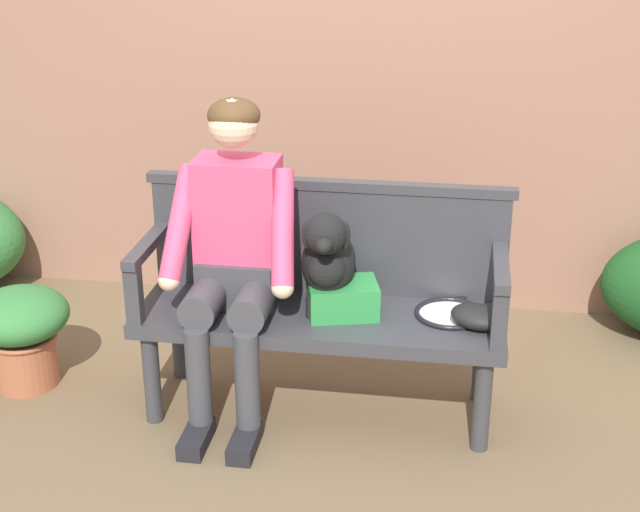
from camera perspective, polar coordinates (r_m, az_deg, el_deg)
ground_plane at (r=4.05m, az=-0.00°, el=-9.43°), size 40.00×40.00×0.00m
brick_garden_fence at (r=4.81m, az=2.42°, el=11.03°), size 8.00×0.30×2.37m
garden_bench at (r=3.85m, az=-0.00°, el=-4.33°), size 1.52×0.51×0.47m
bench_backrest at (r=3.92m, az=0.50°, el=1.29°), size 1.56×0.06×0.50m
bench_armrest_left_end at (r=3.83m, az=-10.90°, el=-0.53°), size 0.06×0.51×0.28m
bench_armrest_right_end at (r=3.62m, az=11.09°, el=-1.91°), size 0.06×0.51×0.28m
person_seated at (r=3.76m, az=-5.33°, el=0.50°), size 0.56×0.65×1.34m
dog_on_bench at (r=3.73m, az=0.49°, el=-0.18°), size 0.24×0.47×0.47m
tennis_racket at (r=3.85m, az=8.15°, el=-3.36°), size 0.36×0.58×0.03m
baseball_glove at (r=3.73m, az=9.70°, el=-3.71°), size 0.27×0.25×0.09m
sports_bag at (r=3.77m, az=1.41°, el=-2.65°), size 0.32×0.27×0.14m
potted_plant at (r=4.31m, az=-17.99°, el=-4.30°), size 0.44×0.44×0.46m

